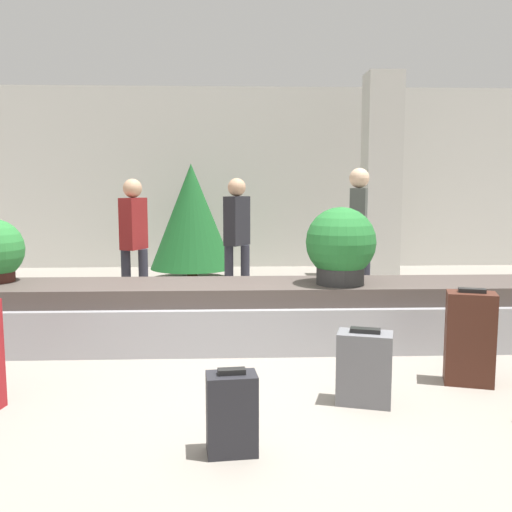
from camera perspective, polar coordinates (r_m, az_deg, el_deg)
The scene contains 12 objects.
ground_plane at distance 4.24m, azimuth 0.70°, elevation -13.34°, with size 18.00×18.00×0.00m, color gray.
back_wall at distance 10.32m, azimuth -1.14°, elevation 7.79°, with size 18.00×0.06×3.20m.
carousel at distance 5.37m, azimuth 0.00°, elevation -5.85°, with size 6.99×0.94×0.58m.
pillar at distance 9.24m, azimuth 12.39°, elevation 7.70°, with size 0.54×0.54×3.20m.
suitcase_1 at distance 4.57m, azimuth 20.60°, elevation -7.68°, with size 0.40×0.31×0.72m.
suitcase_2 at distance 4.00m, azimuth 10.79°, elevation -10.92°, with size 0.41×0.31×0.52m.
suitcase_3 at distance 3.26m, azimuth -2.44°, elevation -15.45°, with size 0.29×0.21×0.49m.
potted_plant_1 at distance 5.24m, azimuth 8.46°, elevation 0.98°, with size 0.64×0.64×0.71m.
traveler_0 at distance 6.71m, azimuth -12.13°, elevation 2.11°, with size 0.31×0.37×1.55m.
traveler_1 at distance 6.88m, azimuth 10.19°, elevation 3.03°, with size 0.31×0.36×1.68m.
traveler_2 at distance 6.95m, azimuth -1.92°, elevation 2.49°, with size 0.33×0.37×1.56m.
decorated_tree at distance 8.97m, azimuth -6.46°, elevation 3.97°, with size 1.30×1.30×1.81m.
Camera 1 is at (-0.21, -3.96, 1.48)m, focal length 40.00 mm.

